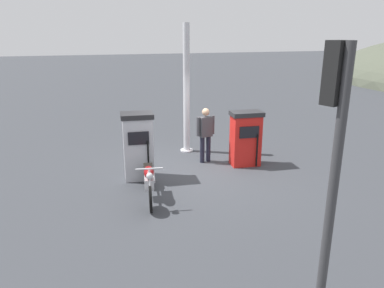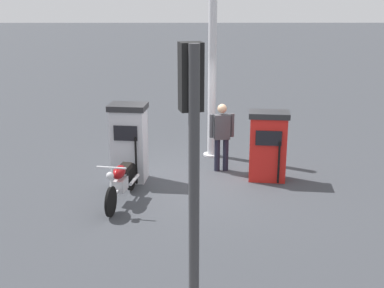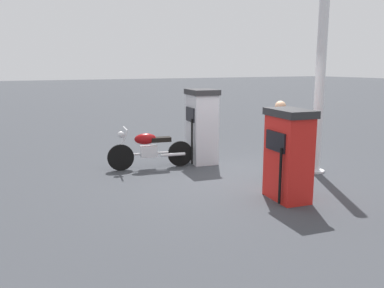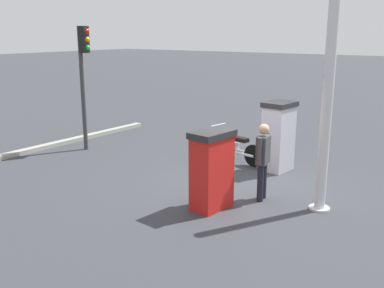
# 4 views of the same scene
# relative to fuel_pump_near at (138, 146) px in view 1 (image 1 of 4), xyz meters

# --- Properties ---
(ground_plane) EXTENTS (120.00, 120.00, 0.00)m
(ground_plane) POSITION_rel_fuel_pump_near_xyz_m (0.10, 1.50, -0.86)
(ground_plane) COLOR #383A3F
(fuel_pump_near) EXTENTS (0.72, 0.86, 1.70)m
(fuel_pump_near) POSITION_rel_fuel_pump_near_xyz_m (0.00, 0.00, 0.00)
(fuel_pump_near) COLOR silver
(fuel_pump_near) RESTS_ON ground
(fuel_pump_far) EXTENTS (0.66, 0.92, 1.53)m
(fuel_pump_far) POSITION_rel_fuel_pump_near_xyz_m (0.00, 3.01, -0.08)
(fuel_pump_far) COLOR red
(fuel_pump_far) RESTS_ON ground
(motorcycle_near_pump) EXTENTS (1.88, 0.66, 0.92)m
(motorcycle_near_pump) POSITION_rel_fuel_pump_near_xyz_m (1.29, -0.03, -0.40)
(motorcycle_near_pump) COLOR black
(motorcycle_near_pump) RESTS_ON ground
(attendant_person) EXTENTS (0.25, 0.58, 1.57)m
(attendant_person) POSITION_rel_fuel_pump_near_xyz_m (-0.59, 2.04, 0.03)
(attendant_person) COLOR #1E1E2D
(attendant_person) RESTS_ON ground
(roadside_traffic_light) EXTENTS (0.40, 0.28, 3.48)m
(roadside_traffic_light) POSITION_rel_fuel_pump_near_xyz_m (5.32, 1.33, 1.53)
(roadside_traffic_light) COLOR #38383A
(roadside_traffic_light) RESTS_ON ground
(canopy_support_pole) EXTENTS (0.40, 0.40, 3.87)m
(canopy_support_pole) POSITION_rel_fuel_pump_near_xyz_m (-1.74, 1.86, 0.99)
(canopy_support_pole) COLOR silver
(canopy_support_pole) RESTS_ON ground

